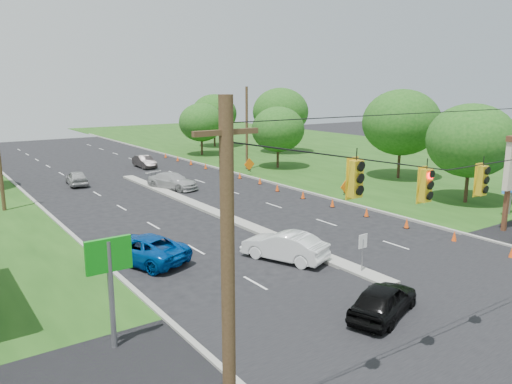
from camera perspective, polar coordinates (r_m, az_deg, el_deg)
ground at (r=22.30m, az=23.50°, el=-13.26°), size 160.00×160.00×0.00m
grass_right at (r=57.09m, az=22.60°, el=1.97°), size 40.00×160.00×0.06m
cross_street at (r=22.30m, az=23.50°, el=-13.26°), size 160.00×14.00×0.02m
curb_left at (r=41.89m, az=-23.56°, el=-1.54°), size 0.25×110.00×0.16m
curb_right at (r=49.65m, az=-0.15°, el=1.51°), size 0.25×110.00×0.16m
median at (r=36.95m, az=-5.14°, el=-2.28°), size 1.00×34.00×0.18m
median_sign at (r=25.11m, az=12.10°, el=-6.05°), size 0.55×0.06×2.05m
signal_span at (r=20.23m, az=26.99°, el=-1.24°), size 25.60×0.32×9.00m
utility_pole_far_right at (r=54.48m, az=-1.07°, el=7.24°), size 0.28×0.28×9.00m
cone_0 at (r=30.43m, az=27.21°, el=-6.12°), size 0.32×0.32×0.70m
cone_1 at (r=32.10m, az=21.72°, el=-4.71°), size 0.32×0.32×0.70m
cone_2 at (r=34.05m, az=16.84°, el=-3.42°), size 0.32×0.32×0.70m
cone_3 at (r=36.23m, az=12.53°, el=-2.25°), size 0.32×0.32×0.70m
cone_4 at (r=38.61m, az=8.73°, el=-1.21°), size 0.32×0.32×0.70m
cone_5 at (r=41.15m, az=5.39°, el=-0.29°), size 0.32×0.32×0.70m
cone_6 at (r=43.82m, az=2.45°, el=0.52°), size 0.32×0.32×0.70m
cone_7 at (r=46.94m, az=0.46°, el=1.32°), size 0.32×0.32×0.70m
cone_8 at (r=49.79m, az=-1.87°, el=1.94°), size 0.32×0.32×0.70m
cone_9 at (r=52.72m, az=-3.93°, el=2.49°), size 0.32×0.32×0.70m
cone_10 at (r=55.72m, az=-5.78°, el=2.99°), size 0.32×0.32×0.70m
cone_11 at (r=58.77m, az=-7.44°, el=3.42°), size 0.32×0.32×0.70m
cone_12 at (r=61.87m, az=-8.94°, el=3.82°), size 0.32×0.32×0.70m
cone_13 at (r=65.01m, az=-10.29°, el=4.17°), size 0.32×0.32×0.70m
work_sign_1 at (r=40.80m, az=10.28°, el=0.53°), size 1.27×0.58×1.37m
work_sign_2 at (r=51.48m, az=-0.77°, el=3.12°), size 1.27×0.58×1.37m
tree_7 at (r=42.14m, az=23.33°, el=5.42°), size 6.72×6.72×7.84m
tree_8 at (r=51.13m, az=16.28°, el=7.64°), size 7.56×7.56×8.82m
tree_9 at (r=55.70m, az=2.53°, el=7.17°), size 5.88×5.88×6.86m
tree_10 at (r=68.39m, az=2.82°, el=9.14°), size 7.56×7.56×8.82m
tree_11 at (r=75.35m, az=-4.80°, el=8.92°), size 6.72×6.72×7.84m
tree_12 at (r=66.37m, az=-6.27°, el=7.91°), size 5.88×5.88×6.86m
black_sedan at (r=21.16m, az=14.35°, el=-11.86°), size 4.52×3.03×1.43m
white_sedan at (r=26.76m, az=3.26°, el=-6.19°), size 3.32×4.96×1.55m
blue_pickup at (r=27.12m, az=-12.93°, el=-6.30°), size 4.31×5.91×1.49m
silver_car_far at (r=45.32m, az=-9.51°, el=1.24°), size 3.81×5.40×1.45m
silver_car_oncoming at (r=49.29m, az=-19.81°, el=1.52°), size 2.07×4.22×1.38m
dark_car_receding at (r=57.74m, az=-12.64°, el=3.41°), size 1.49×4.17×1.37m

